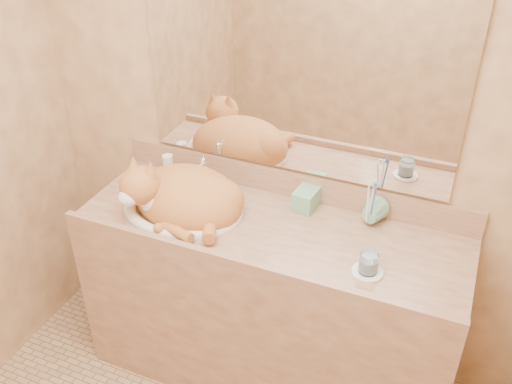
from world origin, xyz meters
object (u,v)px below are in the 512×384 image
at_px(vanity_counter, 268,305).
at_px(cat, 181,194).
at_px(water_glass, 369,262).
at_px(toothbrush_cup, 368,218).
at_px(soap_dispenser, 301,195).
at_px(sink_basin, 182,194).

bearing_deg(vanity_counter, cat, -174.82).
xyz_separation_m(vanity_counter, water_glass, (0.43, -0.12, 0.48)).
relative_size(vanity_counter, toothbrush_cup, 15.30).
bearing_deg(soap_dispenser, toothbrush_cup, 9.03).
relative_size(cat, water_glass, 5.85).
bearing_deg(cat, toothbrush_cup, 20.19).
distance_m(soap_dispenser, toothbrush_cup, 0.29).
xyz_separation_m(sink_basin, soap_dispenser, (0.47, 0.16, 0.02)).
height_order(sink_basin, toothbrush_cup, sink_basin).
relative_size(soap_dispenser, toothbrush_cup, 1.87).
relative_size(sink_basin, soap_dispenser, 2.64).
xyz_separation_m(sink_basin, water_glass, (0.82, -0.10, -0.03)).
bearing_deg(sink_basin, vanity_counter, 0.67).
bearing_deg(soap_dispenser, vanity_counter, -113.88).
height_order(vanity_counter, sink_basin, sink_basin).
relative_size(vanity_counter, water_glass, 19.32).
relative_size(vanity_counter, soap_dispenser, 8.19).
bearing_deg(sink_basin, soap_dispenser, 16.54).
xyz_separation_m(soap_dispenser, water_glass, (0.35, -0.26, -0.05)).
relative_size(sink_basin, cat, 1.06).
bearing_deg(vanity_counter, water_glass, -15.18).
bearing_deg(cat, sink_basin, 120.65).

